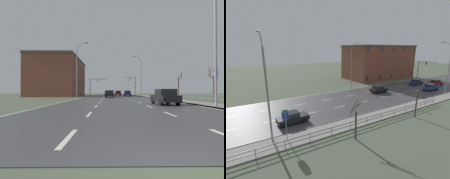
# 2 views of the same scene
# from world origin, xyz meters

# --- Properties ---
(ground_plane) EXTENTS (160.00, 160.00, 0.12)m
(ground_plane) POSITION_xyz_m (0.00, 48.00, -0.06)
(ground_plane) COLOR #4C5642
(road_asphalt_strip) EXTENTS (14.00, 120.00, 0.03)m
(road_asphalt_strip) POSITION_xyz_m (0.00, 60.00, 0.01)
(road_asphalt_strip) COLOR #3D3D3F
(road_asphalt_strip) RESTS_ON ground
(sidewalk_right) EXTENTS (3.00, 120.00, 0.12)m
(sidewalk_right) POSITION_xyz_m (8.43, 60.00, 0.06)
(sidewalk_right) COLOR gray
(sidewalk_right) RESTS_ON ground
(guardrail) EXTENTS (0.07, 34.20, 1.00)m
(guardrail) POSITION_xyz_m (9.85, 21.81, 0.71)
(guardrail) COLOR #515459
(guardrail) RESTS_ON ground
(street_lamp_foreground) EXTENTS (2.55, 0.24, 11.56)m
(street_lamp_foreground) POSITION_xyz_m (7.45, 11.81, 5.66)
(street_lamp_foreground) COLOR slate
(street_lamp_foreground) RESTS_ON ground
(street_lamp_midground) EXTENTS (2.34, 0.24, 11.08)m
(street_lamp_midground) POSITION_xyz_m (7.47, 47.44, 5.44)
(street_lamp_midground) COLOR slate
(street_lamp_midground) RESTS_ON ground
(street_lamp_distant) EXTENTS (2.62, 0.24, 10.25)m
(street_lamp_distant) POSITION_xyz_m (7.42, 83.06, 5.00)
(street_lamp_distant) COLOR slate
(street_lamp_distant) RESTS_ON ground
(street_lamp_left_bank) EXTENTS (2.38, 0.24, 11.03)m
(street_lamp_left_bank) POSITION_xyz_m (-7.46, 33.19, 5.41)
(street_lamp_left_bank) COLOR slate
(street_lamp_left_bank) RESTS_ON ground
(highway_sign) EXTENTS (0.09, 0.68, 3.61)m
(highway_sign) POSITION_xyz_m (8.39, 13.19, 2.31)
(highway_sign) COLOR slate
(highway_sign) RESTS_ON ground
(traffic_signal_right) EXTENTS (4.13, 0.36, 6.37)m
(traffic_signal_right) POSITION_xyz_m (7.24, 61.30, 4.09)
(traffic_signal_right) COLOR #38383A
(traffic_signal_right) RESTS_ON ground
(traffic_signal_left) EXTENTS (5.96, 0.36, 5.89)m
(traffic_signal_left) POSITION_xyz_m (-6.74, 60.96, 3.96)
(traffic_signal_left) COLOR #38383A
(traffic_signal_left) RESTS_ON ground
(car_far_left) EXTENTS (1.95, 4.16, 1.57)m
(car_far_left) POSITION_xyz_m (-1.06, 36.19, 0.80)
(car_far_left) COLOR black
(car_far_left) RESTS_ON ground
(car_distant) EXTENTS (1.85, 4.11, 1.57)m
(car_distant) POSITION_xyz_m (-1.65, 51.01, 0.80)
(car_distant) COLOR navy
(car_distant) RESTS_ON ground
(car_near_left) EXTENTS (1.97, 4.17, 1.57)m
(car_near_left) POSITION_xyz_m (3.89, 48.28, 0.80)
(car_near_left) COLOR navy
(car_near_left) RESTS_ON ground
(car_mid_centre) EXTENTS (1.85, 4.11, 1.57)m
(car_mid_centre) POSITION_xyz_m (1.58, 54.99, 0.80)
(car_mid_centre) COLOR maroon
(car_mid_centre) RESTS_ON ground
(car_far_right) EXTENTS (2.01, 4.19, 1.57)m
(car_far_right) POSITION_xyz_m (4.33, 14.96, 0.80)
(car_far_right) COLOR black
(car_far_right) RESTS_ON ground
(brick_building) EXTENTS (11.95, 22.77, 10.76)m
(brick_building) POSITION_xyz_m (-15.65, 50.34, 5.39)
(brick_building) COLOR brown
(brick_building) RESTS_ON ground
(bare_tree_near) EXTENTS (0.90, 1.47, 4.51)m
(bare_tree_near) POSITION_xyz_m (11.88, 19.72, 1.98)
(bare_tree_near) COLOR #423328
(bare_tree_near) RESTS_ON ground
(bare_tree_mid) EXTENTS (0.89, 1.57, 4.97)m
(bare_tree_mid) POSITION_xyz_m (11.71, 30.78, 2.22)
(bare_tree_mid) COLOR #423328
(bare_tree_mid) RESTS_ON ground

